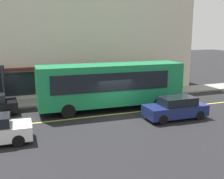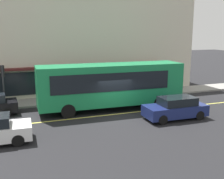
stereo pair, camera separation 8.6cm
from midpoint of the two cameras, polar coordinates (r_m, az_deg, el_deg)
The scene contains 8 objects.
ground at distance 19.96m, azimuth 0.83°, elevation -5.17°, with size 120.00×120.00×0.00m, color black.
sidewalk at distance 24.73m, azimuth -3.56°, elevation -1.67°, with size 80.00×2.63×0.15m, color gray.
lane_centre_stripe at distance 19.96m, azimuth 0.83°, elevation -5.16°, with size 36.00×0.16×0.01m, color #D8D14C.
storefront_building at distance 28.94m, azimuth -11.05°, elevation 9.03°, with size 26.65×8.94×9.08m.
bus at distance 20.76m, azimuth 0.05°, elevation 1.14°, with size 11.20×2.87×3.50m.
traffic_light at distance 22.75m, azimuth -21.72°, elevation 2.64°, with size 0.30×0.52×3.20m.
car_navy at distance 19.28m, azimuth 13.23°, elevation -3.81°, with size 4.33×1.91×1.52m.
pedestrian_mid_block at distance 28.19m, azimuth 13.02°, elevation 2.06°, with size 0.34×0.34×1.75m.
Camera 2 is at (-6.87, -17.81, 5.83)m, focal length 43.84 mm.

